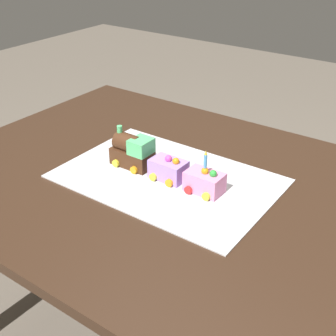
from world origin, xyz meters
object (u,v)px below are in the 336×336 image
(cake_locomotive, at_px, (132,151))
(cake_car_caboose_bubblegum, at_px, (205,182))
(cake_car_flatbed_lavender, at_px, (169,169))
(birthday_candle, at_px, (205,160))
(dining_table, at_px, (172,212))

(cake_locomotive, relative_size, cake_car_caboose_bubblegum, 1.40)
(cake_car_flatbed_lavender, relative_size, cake_car_caboose_bubblegum, 1.00)
(birthday_candle, bearing_deg, dining_table, 179.87)
(cake_car_caboose_bubblegum, relative_size, birthday_candle, 1.98)
(cake_locomotive, distance_m, cake_car_caboose_bubblegum, 0.25)
(cake_car_flatbed_lavender, relative_size, birthday_candle, 1.98)
(cake_car_flatbed_lavender, distance_m, birthday_candle, 0.14)
(dining_table, bearing_deg, birthday_candle, -0.13)
(cake_locomotive, distance_m, birthday_candle, 0.25)
(cake_locomotive, relative_size, birthday_candle, 2.77)
(dining_table, xyz_separation_m, cake_car_caboose_bubblegum, (0.11, -0.00, 0.14))
(cake_car_flatbed_lavender, bearing_deg, cake_car_caboose_bubblegum, 0.00)
(cake_locomotive, bearing_deg, birthday_candle, -0.00)
(cake_car_flatbed_lavender, bearing_deg, birthday_candle, -0.00)
(dining_table, relative_size, cake_locomotive, 10.00)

